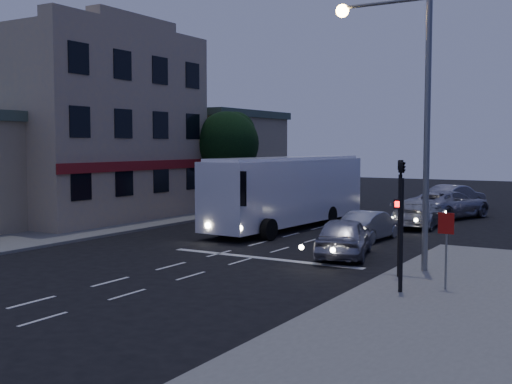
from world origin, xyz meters
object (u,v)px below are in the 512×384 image
Objects in this scene: tour_bus at (288,190)px; car_sedan_c at (448,204)px; car_sedan_a at (370,225)px; traffic_signal_side at (402,210)px; car_suv at (344,237)px; car_extra at (455,197)px; streetlight at (408,99)px; traffic_signal_main at (400,204)px; street_tree at (227,140)px; car_sedan_b at (419,213)px; regulatory_sign at (446,238)px.

tour_bus is 10.52m from car_sedan_c.
car_sedan_a is 10.77m from traffic_signal_side.
car_sedan_a is at bearing -97.02° from car_suv.
car_extra reaches higher than car_sedan_a.
car_sedan_a is 0.45× the size of streetlight.
car_suv is 4.66m from traffic_signal_main.
car_suv is at bearing -44.29° from tour_bus.
street_tree reaches higher than car_extra.
traffic_signal_main is at bearing -42.03° from street_tree.
car_sedan_b is at bearing -91.25° from car_sedan_a.
car_extra is at bearing -103.42° from car_suv.
streetlight is (2.88, -1.60, 4.96)m from car_suv.
tour_bus is 5.41× the size of regulatory_sign.
regulatory_sign is (10.55, -10.32, -0.36)m from tour_bus.
traffic_signal_main reaches higher than car_extra.
car_extra is 1.21× the size of traffic_signal_side.
street_tree is at bearing 54.53° from car_extra.
car_sedan_a is 14.21m from street_tree.
car_sedan_a is (5.03, -1.67, -1.29)m from tour_bus.
car_extra is 0.80× the size of street_tree.
car_sedan_c is at bearing 117.11° from car_extra.
car_suv is 6.52m from traffic_signal_side.
street_tree is (-16.51, 16.22, 2.08)m from traffic_signal_side.
car_extra is (-0.86, 5.19, 0.01)m from car_sedan_c.
street_tree is (-11.98, 6.61, 3.84)m from car_sedan_a.
traffic_signal_main is at bearing 149.16° from regulatory_sign.
streetlight is (-0.26, 1.42, 3.31)m from traffic_signal_main.
traffic_signal_main is 1.00× the size of traffic_signal_side.
car_sedan_c is at bearing 103.96° from regulatory_sign.
tour_bus is at bearing 135.65° from regulatory_sign.
car_sedan_b is 0.56× the size of streetlight.
streetlight reaches higher than car_suv.
street_tree is (-15.81, 14.25, 2.08)m from traffic_signal_main.
regulatory_sign is at bearing -41.08° from street_tree.
streetlight is at bearing 105.70° from traffic_signal_side.
streetlight is at bearing 117.86° from car_sedan_c.
car_sedan_c is at bearing 16.28° from street_tree.
car_sedan_c is 18.30m from traffic_signal_main.
car_sedan_b is 2.30× the size of regulatory_sign.
traffic_signal_side is at bearing 118.94° from car_sedan_c.
car_sedan_c is 1.17× the size of car_extra.
car_sedan_b is at bearing 111.06° from car_extra.
traffic_signal_main is (3.14, -3.02, 1.65)m from car_suv.
car_extra is at bearing 100.32° from traffic_signal_side.
traffic_signal_side is (0.70, -1.98, 0.00)m from traffic_signal_main.
regulatory_sign reaches higher than car_extra.
tour_bus is 12.26m from streetlight.
traffic_signal_side is (3.84, -5.00, 1.65)m from car_suv.
tour_bus is at bearing -35.41° from street_tree.
traffic_signal_side is 1.86× the size of regulatory_sign.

